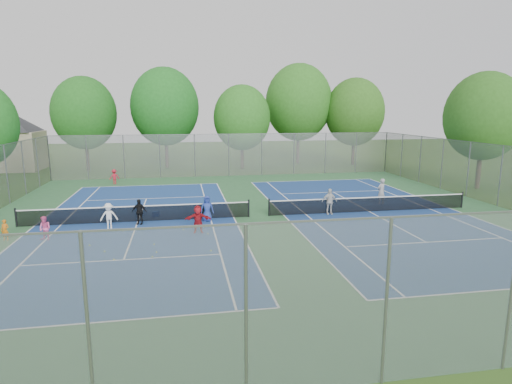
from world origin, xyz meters
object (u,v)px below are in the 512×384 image
ball_hopper (202,212)px  ball_crate (156,214)px  net_right (369,205)px  net_left (138,214)px  instructor (381,191)px

ball_hopper → ball_crate: bearing=167.3°
net_right → net_left: bearing=180.0°
net_left → ball_hopper: bearing=7.9°
ball_hopper → instructor: bearing=6.6°
ball_crate → instructor: 14.79m
net_right → ball_crate: size_ratio=36.90×
instructor → ball_crate: bearing=-17.0°
net_right → ball_crate: 13.10m
net_right → ball_hopper: (-10.37, 0.50, -0.16)m
instructor → ball_hopper: bearing=-13.5°
net_left → instructor: (15.69, 1.90, 0.42)m
net_right → instructor: size_ratio=7.35×
ball_crate → instructor: bearing=3.1°
net_left → ball_hopper: (3.63, 0.50, -0.16)m
ball_hopper → instructor: (12.06, 1.40, 0.58)m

